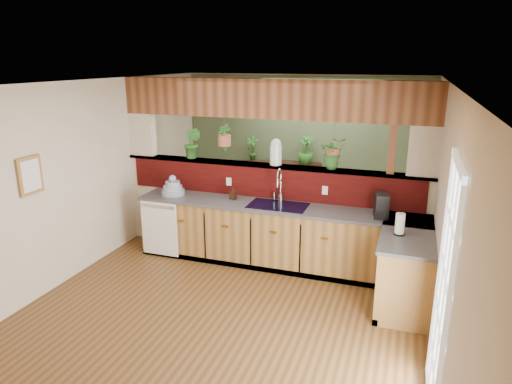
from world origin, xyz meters
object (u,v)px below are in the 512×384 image
(paper_towel, at_px, (400,224))
(shelving_console, at_px, (280,187))
(glass_jar, at_px, (276,152))
(faucet, at_px, (279,184))
(dish_stack, at_px, (173,189))
(soap_dispenser, at_px, (233,193))
(coffee_maker, at_px, (381,207))

(paper_towel, bearing_deg, shelving_console, 128.15)
(paper_towel, xyz_separation_m, glass_jar, (-1.79, 0.97, 0.56))
(faucet, relative_size, paper_towel, 1.83)
(dish_stack, distance_m, shelving_console, 2.55)
(faucet, bearing_deg, glass_jar, 119.39)
(soap_dispenser, bearing_deg, dish_stack, -175.80)
(shelving_console, bearing_deg, soap_dispenser, -112.25)
(shelving_console, bearing_deg, glass_jar, -96.40)
(faucet, bearing_deg, soap_dispenser, -172.66)
(coffee_maker, height_order, paper_towel, coffee_maker)
(coffee_maker, height_order, shelving_console, coffee_maker)
(glass_jar, bearing_deg, dish_stack, -165.76)
(soap_dispenser, xyz_separation_m, paper_towel, (2.34, -0.66, 0.03))
(coffee_maker, bearing_deg, faucet, 160.64)
(shelving_console, bearing_deg, coffee_maker, -69.19)
(coffee_maker, distance_m, shelving_console, 3.11)
(faucet, relative_size, glass_jar, 1.32)
(soap_dispenser, relative_size, glass_jar, 0.48)
(soap_dispenser, distance_m, glass_jar, 0.86)
(paper_towel, bearing_deg, dish_stack, 169.78)
(glass_jar, bearing_deg, faucet, -60.61)
(coffee_maker, bearing_deg, dish_stack, 167.65)
(paper_towel, relative_size, shelving_console, 0.18)
(faucet, bearing_deg, dish_stack, -174.49)
(dish_stack, xyz_separation_m, coffee_maker, (3.03, -0.03, 0.05))
(faucet, xyz_separation_m, soap_dispenser, (-0.67, -0.09, -0.18))
(faucet, xyz_separation_m, coffee_maker, (1.41, -0.19, -0.13))
(soap_dispenser, distance_m, paper_towel, 2.43)
(dish_stack, relative_size, shelving_console, 0.23)
(dish_stack, xyz_separation_m, glass_jar, (1.49, 0.38, 0.59))
(glass_jar, distance_m, shelving_console, 2.23)
(faucet, distance_m, dish_stack, 1.63)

